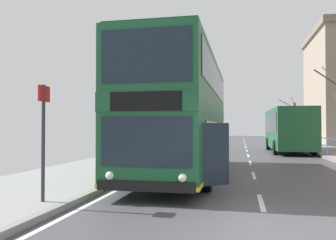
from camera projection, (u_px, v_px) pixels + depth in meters
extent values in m
cube|color=#45454A|center=(270.00, 236.00, 5.94)|extent=(8.40, 140.00, 0.06)
cube|color=silver|center=(261.00, 202.00, 8.49)|extent=(0.12, 2.00, 0.00)
cube|color=silver|center=(254.00, 175.00, 13.19)|extent=(0.12, 2.00, 0.00)
cube|color=silver|center=(250.00, 163.00, 17.89)|extent=(0.12, 2.00, 0.00)
cube|color=silver|center=(248.00, 155.00, 22.59)|extent=(0.12, 2.00, 0.00)
cube|color=silver|center=(247.00, 151.00, 27.29)|extent=(0.12, 2.00, 0.00)
cube|color=silver|center=(246.00, 147.00, 32.00)|extent=(0.12, 2.00, 0.00)
cube|color=silver|center=(245.00, 145.00, 36.70)|extent=(0.12, 2.00, 0.00)
cube|color=silver|center=(245.00, 143.00, 41.40)|extent=(0.12, 2.00, 0.00)
cube|color=silver|center=(244.00, 141.00, 46.10)|extent=(0.12, 2.00, 0.00)
cube|color=silver|center=(244.00, 140.00, 50.80)|extent=(0.12, 2.00, 0.00)
cube|color=silver|center=(244.00, 139.00, 55.50)|extent=(0.12, 2.00, 0.00)
cube|color=silver|center=(55.00, 222.00, 6.73)|extent=(0.12, 133.00, 0.00)
cube|color=gray|center=(38.00, 217.00, 6.80)|extent=(0.20, 140.00, 0.14)
cube|color=#19512D|center=(184.00, 142.00, 13.47)|extent=(2.50, 10.93, 1.81)
cube|color=#19512D|center=(184.00, 112.00, 13.49)|extent=(2.51, 10.98, 0.47)
cube|color=#19512D|center=(184.00, 84.00, 13.51)|extent=(2.50, 10.93, 1.66)
cube|color=#154527|center=(184.00, 61.00, 13.53)|extent=(2.43, 10.60, 0.08)
cube|color=#19232D|center=(145.00, 141.00, 8.11)|extent=(2.16, 0.04, 1.16)
cube|color=black|center=(145.00, 101.00, 8.13)|extent=(1.72, 0.04, 0.45)
cube|color=#19232D|center=(146.00, 55.00, 8.15)|extent=(2.16, 0.04, 1.26)
cube|color=black|center=(145.00, 186.00, 8.09)|extent=(2.33, 0.09, 0.24)
cube|color=yellow|center=(184.00, 164.00, 13.45)|extent=(2.53, 10.98, 0.10)
cube|color=#19232D|center=(217.00, 135.00, 13.48)|extent=(0.06, 8.52, 0.94)
cube|color=#19232D|center=(216.00, 81.00, 13.26)|extent=(0.06, 9.83, 0.99)
cube|color=#19232D|center=(154.00, 135.00, 13.99)|extent=(0.06, 8.52, 0.94)
cube|color=#19232D|center=(152.00, 82.00, 13.77)|extent=(0.06, 9.83, 0.99)
sphere|color=white|center=(182.00, 178.00, 7.91)|extent=(0.20, 0.20, 0.20)
sphere|color=white|center=(110.00, 176.00, 8.26)|extent=(0.20, 0.20, 0.20)
cube|color=#19232D|center=(215.00, 154.00, 8.84)|extent=(0.68, 0.49, 1.56)
cube|color=black|center=(203.00, 153.00, 9.20)|extent=(0.10, 0.90, 1.56)
cylinder|color=black|center=(206.00, 172.00, 10.02)|extent=(0.30, 1.04, 1.04)
cylinder|color=black|center=(127.00, 170.00, 10.50)|extent=(0.30, 1.04, 1.04)
cylinder|color=black|center=(221.00, 154.00, 16.69)|extent=(0.30, 1.04, 1.04)
cylinder|color=black|center=(172.00, 154.00, 17.17)|extent=(0.30, 1.04, 1.04)
cube|color=#19512D|center=(288.00, 129.00, 25.67)|extent=(2.61, 9.15, 2.78)
cube|color=#19232D|center=(270.00, 123.00, 25.91)|extent=(0.12, 7.75, 1.33)
cube|color=#19232D|center=(307.00, 123.00, 25.44)|extent=(0.12, 7.75, 1.33)
cube|color=#19232D|center=(280.00, 125.00, 30.17)|extent=(2.14, 0.06, 1.67)
cylinder|color=black|center=(268.00, 144.00, 28.38)|extent=(0.29, 0.96, 0.96)
cylinder|color=black|center=(299.00, 144.00, 27.93)|extent=(0.29, 0.96, 0.96)
cylinder|color=black|center=(275.00, 147.00, 23.16)|extent=(0.29, 0.96, 0.96)
cylinder|color=black|center=(314.00, 148.00, 22.71)|extent=(0.29, 0.96, 0.96)
cylinder|color=#386BA8|center=(328.00, 147.00, 20.43)|extent=(0.05, 0.05, 1.07)
cylinder|color=#386BA8|center=(320.00, 145.00, 22.38)|extent=(0.05, 0.05, 1.07)
cylinder|color=#386BA8|center=(314.00, 144.00, 24.33)|extent=(0.05, 0.05, 1.07)
cylinder|color=#386BA8|center=(308.00, 142.00, 26.29)|extent=(0.05, 0.05, 1.07)
cylinder|color=#386BA8|center=(303.00, 141.00, 28.24)|extent=(0.05, 0.05, 1.07)
cylinder|color=#386BA8|center=(299.00, 141.00, 30.19)|extent=(0.05, 0.05, 1.07)
cylinder|color=#386BA8|center=(296.00, 140.00, 32.14)|extent=(0.05, 0.05, 1.07)
cylinder|color=#2D2D33|center=(43.00, 143.00, 7.94)|extent=(0.08, 0.08, 2.62)
cube|color=red|center=(44.00, 94.00, 7.98)|extent=(0.04, 0.44, 0.36)
cylinder|color=brown|center=(295.00, 122.00, 43.45)|extent=(0.38, 0.38, 4.69)
cylinder|color=brown|center=(287.00, 104.00, 44.01)|extent=(1.84, 0.80, 1.21)
cylinder|color=brown|center=(293.00, 103.00, 44.12)|extent=(0.28, 1.31, 1.61)
cylinder|color=brown|center=(297.00, 113.00, 44.18)|extent=(1.06, 1.74, 1.29)
cylinder|color=brown|center=(295.00, 114.00, 43.89)|extent=(0.42, 1.00, 0.93)
cylinder|color=brown|center=(328.00, 79.00, 24.92)|extent=(1.94, 0.22, 1.42)
cylinder|color=brown|center=(332.00, 77.00, 25.51)|extent=(1.12, 1.34, 1.80)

